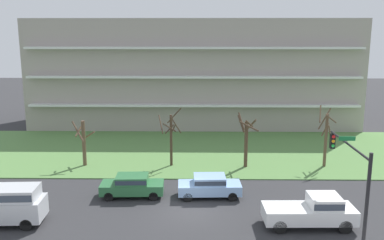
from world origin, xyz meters
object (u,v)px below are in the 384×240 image
(tree_far_left, at_px, (84,142))
(tree_center, at_px, (246,139))
(tree_left, at_px, (171,136))
(sedan_blue_near_right, at_px, (210,185))
(traffic_signal_mast, at_px, (352,175))
(sedan_green_near_left, at_px, (132,185))
(tree_right, at_px, (326,136))
(pickup_white_center_right, at_px, (313,211))

(tree_far_left, bearing_deg, tree_center, -1.02)
(tree_left, bearing_deg, sedan_blue_near_right, -65.50)
(tree_far_left, relative_size, traffic_signal_mast, 0.68)
(tree_far_left, xyz_separation_m, sedan_blue_near_right, (10.68, -6.82, -1.32))
(traffic_signal_mast, bearing_deg, tree_center, 106.35)
(sedan_green_near_left, height_order, traffic_signal_mast, traffic_signal_mast)
(tree_left, relative_size, sedan_blue_near_right, 1.14)
(tree_center, distance_m, sedan_green_near_left, 11.03)
(tree_right, height_order, pickup_white_center_right, tree_right)
(pickup_white_center_right, bearing_deg, traffic_signal_mast, -65.81)
(tree_left, height_order, sedan_green_near_left, tree_left)
(tree_left, bearing_deg, tree_right, -0.06)
(tree_center, relative_size, sedan_green_near_left, 1.08)
(tree_far_left, height_order, traffic_signal_mast, traffic_signal_mast)
(tree_center, distance_m, tree_right, 6.82)
(tree_center, xyz_separation_m, sedan_green_near_left, (-8.71, -6.57, -1.66))
(tree_center, xyz_separation_m, tree_right, (6.81, 0.33, 0.21))
(sedan_green_near_left, bearing_deg, pickup_white_center_right, 156.44)
(tree_far_left, height_order, tree_center, tree_center)
(tree_center, bearing_deg, sedan_green_near_left, -142.96)
(tree_center, distance_m, traffic_signal_mast, 14.23)
(sedan_green_near_left, distance_m, sedan_blue_near_right, 5.46)
(tree_far_left, xyz_separation_m, pickup_white_center_right, (16.72, -11.31, -1.18))
(tree_far_left, bearing_deg, traffic_signal_mast, -37.65)
(tree_far_left, height_order, sedan_green_near_left, tree_far_left)
(tree_far_left, bearing_deg, sedan_blue_near_right, -32.56)
(tree_center, height_order, sedan_blue_near_right, tree_center)
(tree_far_left, bearing_deg, tree_right, 0.22)
(pickup_white_center_right, bearing_deg, tree_center, 102.94)
(pickup_white_center_right, bearing_deg, tree_left, 127.64)
(tree_center, relative_size, sedan_blue_near_right, 1.08)
(sedan_green_near_left, xyz_separation_m, sedan_blue_near_right, (5.46, 0.00, 0.00))
(tree_far_left, height_order, tree_right, tree_right)
(tree_left, relative_size, tree_right, 0.96)
(tree_far_left, relative_size, sedan_green_near_left, 0.91)
(tree_center, xyz_separation_m, traffic_signal_mast, (3.98, -13.57, 1.59))
(tree_center, distance_m, pickup_white_center_right, 11.51)
(traffic_signal_mast, bearing_deg, sedan_blue_near_right, 135.95)
(tree_left, xyz_separation_m, sedan_green_near_left, (-2.31, -6.91, -1.84))
(pickup_white_center_right, bearing_deg, sedan_green_near_left, 157.43)
(tree_right, height_order, sedan_green_near_left, tree_right)
(tree_left, bearing_deg, tree_far_left, -179.28)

